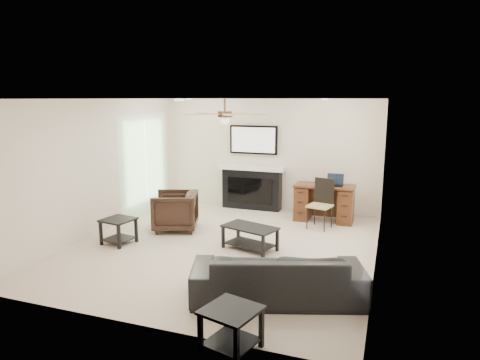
{
  "coord_description": "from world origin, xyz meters",
  "views": [
    {
      "loc": [
        2.63,
        -6.52,
        2.51
      ],
      "look_at": [
        0.29,
        0.02,
        1.18
      ],
      "focal_mm": 32.0,
      "sensor_mm": 36.0,
      "label": 1
    }
  ],
  "objects_px": {
    "sofa": "(278,275)",
    "armchair": "(175,211)",
    "coffee_table": "(250,238)",
    "fireplace_unit": "(252,168)",
    "desk": "(324,203)"
  },
  "relations": [
    {
      "from": "coffee_table",
      "to": "fireplace_unit",
      "type": "height_order",
      "value": "fireplace_unit"
    },
    {
      "from": "fireplace_unit",
      "to": "desk",
      "type": "relative_size",
      "value": 1.57
    },
    {
      "from": "sofa",
      "to": "armchair",
      "type": "relative_size",
      "value": 2.62
    },
    {
      "from": "sofa",
      "to": "coffee_table",
      "type": "xyz_separation_m",
      "value": [
        -0.9,
        1.6,
        -0.11
      ]
    },
    {
      "from": "sofa",
      "to": "desk",
      "type": "xyz_separation_m",
      "value": [
        0.01,
        3.74,
        0.07
      ]
    },
    {
      "from": "sofa",
      "to": "armchair",
      "type": "distance_m",
      "value": 3.37
    },
    {
      "from": "sofa",
      "to": "fireplace_unit",
      "type": "height_order",
      "value": "fireplace_unit"
    },
    {
      "from": "fireplace_unit",
      "to": "armchair",
      "type": "bearing_deg",
      "value": -113.52
    },
    {
      "from": "coffee_table",
      "to": "fireplace_unit",
      "type": "bearing_deg",
      "value": 125.07
    },
    {
      "from": "coffee_table",
      "to": "armchair",
      "type": "bearing_deg",
      "value": 179.59
    },
    {
      "from": "fireplace_unit",
      "to": "coffee_table",
      "type": "bearing_deg",
      "value": -72.45
    },
    {
      "from": "sofa",
      "to": "fireplace_unit",
      "type": "relative_size",
      "value": 1.13
    },
    {
      "from": "coffee_table",
      "to": "desk",
      "type": "bearing_deg",
      "value": 84.51
    },
    {
      "from": "coffee_table",
      "to": "desk",
      "type": "xyz_separation_m",
      "value": [
        0.91,
        2.14,
        0.18
      ]
    },
    {
      "from": "sofa",
      "to": "armchair",
      "type": "bearing_deg",
      "value": -57.98
    }
  ]
}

